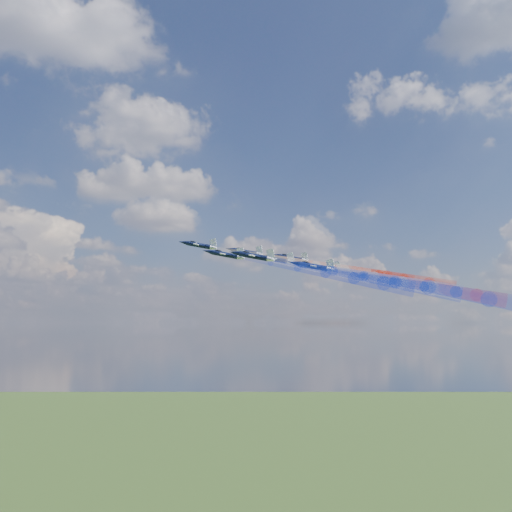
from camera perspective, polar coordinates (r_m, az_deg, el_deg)
name	(u,v)px	position (r m, az deg, el deg)	size (l,w,h in m)	color
jet_lead	(199,245)	(143.31, -5.72, 1.09)	(8.65, 10.82, 2.88)	black
trail_lead	(290,262)	(135.49, 3.42, -0.57)	(3.61, 38.21, 3.61)	white
jet_inner_left	(225,255)	(131.79, -3.11, 0.15)	(8.65, 10.82, 2.88)	black
trail_inner_left	(325,273)	(125.24, 6.98, -1.70)	(3.61, 38.21, 3.61)	#182FCC
jet_inner_right	(246,252)	(148.42, -1.04, 0.41)	(8.65, 10.82, 2.88)	black
trail_inner_right	(335,268)	(142.45, 7.93, -1.21)	(3.61, 38.21, 3.61)	red
jet_outer_left	(254,256)	(122.62, -0.23, -0.02)	(8.65, 10.82, 2.88)	black
trail_outer_left	(363,276)	(117.42, 10.75, -2.00)	(3.61, 38.21, 3.61)	#182FCC
jet_center_third	(275,259)	(137.06, 1.96, -0.33)	(8.65, 10.82, 2.88)	black
trail_center_third	(374,277)	(132.52, 11.79, -2.10)	(3.61, 38.21, 3.61)	white
jet_outer_right	(291,258)	(154.84, 3.54, -0.21)	(8.65, 10.82, 2.88)	black
trail_outer_right	(379,274)	(150.70, 12.23, -1.76)	(3.61, 38.21, 3.61)	red
jet_rear_left	(313,266)	(126.08, 5.78, -1.04)	(8.65, 10.82, 2.88)	black
trail_rear_left	(424,286)	(123.34, 16.53, -2.95)	(3.61, 38.21, 3.61)	#182FCC
jet_rear_right	(322,267)	(142.44, 6.63, -1.15)	(8.65, 10.82, 2.88)	black
trail_rear_right	(420,285)	(139.80, 16.14, -2.83)	(3.61, 38.21, 3.61)	red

